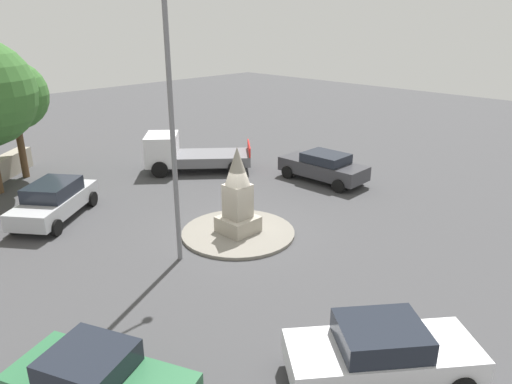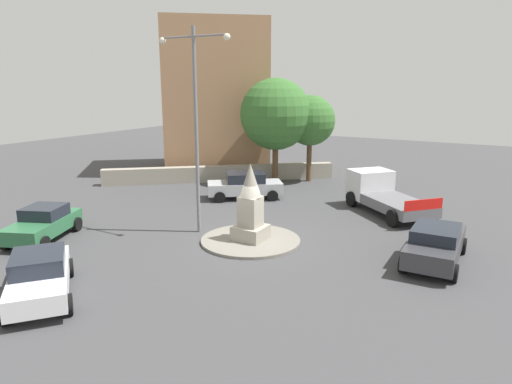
% 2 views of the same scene
% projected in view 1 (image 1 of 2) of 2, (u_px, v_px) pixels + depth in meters
% --- Properties ---
extents(ground_plane, '(80.00, 80.00, 0.00)m').
position_uv_depth(ground_plane, '(238.00, 234.00, 18.08)').
color(ground_plane, '#424244').
extents(traffic_island, '(4.29, 4.29, 0.12)m').
position_uv_depth(traffic_island, '(238.00, 232.00, 18.06)').
color(traffic_island, gray).
rests_on(traffic_island, ground).
extents(monument, '(1.29, 1.29, 3.30)m').
position_uv_depth(monument, '(238.00, 195.00, 17.53)').
color(monument, '#9E9687').
rests_on(monument, traffic_island).
extents(streetlamp, '(3.64, 0.28, 8.99)m').
position_uv_depth(streetlamp, '(170.00, 101.00, 14.37)').
color(streetlamp, slate).
rests_on(streetlamp, ground).
extents(car_white_far_side, '(4.37, 3.99, 1.47)m').
position_uv_depth(car_white_far_side, '(382.00, 352.00, 10.57)').
color(car_white_far_side, silver).
rests_on(car_white_far_side, ground).
extents(car_silver_passing, '(4.49, 3.99, 1.54)m').
position_uv_depth(car_silver_passing, '(54.00, 200.00, 19.21)').
color(car_silver_passing, '#B7BABF').
rests_on(car_silver_passing, ground).
extents(car_dark_grey_near_island, '(2.04, 4.47, 1.46)m').
position_uv_depth(car_dark_grey_near_island, '(323.00, 166.00, 23.64)').
color(car_dark_grey_near_island, '#38383D').
rests_on(car_dark_grey_near_island, ground).
extents(car_green_waiting, '(3.05, 4.19, 1.45)m').
position_uv_depth(car_green_waiting, '(98.00, 383.00, 9.70)').
color(car_green_waiting, '#2D6B42').
rests_on(car_green_waiting, ground).
extents(truck_white_approaching, '(5.49, 5.22, 1.99)m').
position_uv_depth(truck_white_approaching, '(186.00, 154.00, 25.22)').
color(truck_white_approaching, silver).
rests_on(truck_white_approaching, ground).
extents(tree_near_wall, '(3.40, 3.40, 5.88)m').
position_uv_depth(tree_near_wall, '(12.00, 96.00, 23.11)').
color(tree_near_wall, brown).
rests_on(tree_near_wall, ground).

